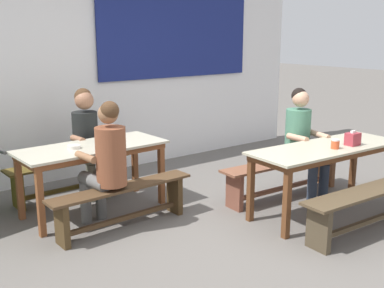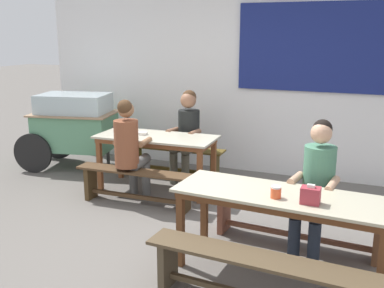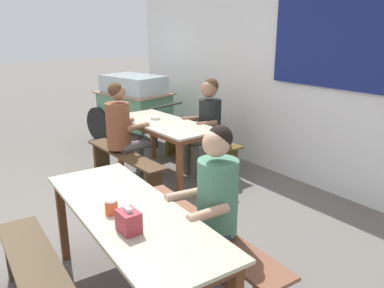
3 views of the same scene
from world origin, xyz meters
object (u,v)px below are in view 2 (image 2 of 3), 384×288
(dining_table_far, at_px, (156,142))
(bench_near_front, at_px, (258,274))
(soup_bowl, at_px, (142,133))
(dining_table_near, at_px, (281,202))
(person_center_facing, at_px, (187,130))
(person_right_near_table, at_px, (316,182))
(condiment_jar, at_px, (276,192))
(tissue_box, at_px, (310,195))
(bench_far_front, at_px, (136,182))
(bench_near_back, at_px, (296,217))
(bench_far_back, at_px, (174,158))
(person_left_back_turned, at_px, (129,146))
(food_cart, at_px, (74,124))

(dining_table_far, height_order, bench_near_front, dining_table_far)
(dining_table_far, height_order, soup_bowl, soup_bowl)
(dining_table_near, xyz_separation_m, person_center_facing, (-1.76, 2.08, 0.07))
(person_right_near_table, height_order, condiment_jar, person_right_near_table)
(tissue_box, bearing_deg, person_right_near_table, 93.28)
(bench_far_front, height_order, bench_near_back, same)
(bench_far_back, relative_size, bench_near_back, 0.85)
(dining_table_far, relative_size, bench_near_back, 0.90)
(bench_near_front, relative_size, tissue_box, 11.33)
(dining_table_far, bearing_deg, person_center_facing, 69.39)
(dining_table_near, bearing_deg, bench_near_back, 86.78)
(dining_table_near, relative_size, tissue_box, 11.70)
(dining_table_far, bearing_deg, bench_near_front, -47.78)
(bench_far_front, height_order, tissue_box, tissue_box)
(bench_near_front, distance_m, tissue_box, 0.74)
(person_right_near_table, relative_size, tissue_box, 8.13)
(person_right_near_table, bearing_deg, bench_near_front, -102.74)
(dining_table_near, xyz_separation_m, person_right_near_table, (0.22, 0.51, 0.05))
(bench_far_front, relative_size, bench_near_back, 0.87)
(bench_far_back, xyz_separation_m, person_left_back_turned, (-0.07, -1.12, 0.43))
(food_cart, bearing_deg, bench_near_front, -35.71)
(bench_far_front, height_order, person_left_back_turned, person_left_back_turned)
(dining_table_near, relative_size, bench_near_front, 1.03)
(food_cart, height_order, soup_bowl, food_cart)
(dining_table_far, xyz_separation_m, person_right_near_table, (2.18, -1.03, 0.05))
(bench_far_back, height_order, person_right_near_table, person_right_near_table)
(bench_near_back, bearing_deg, soup_bowl, 157.06)
(bench_near_front, bearing_deg, tissue_box, 58.22)
(bench_near_front, xyz_separation_m, person_right_near_table, (0.25, 1.10, 0.41))
(food_cart, distance_m, person_right_near_table, 4.11)
(person_left_back_turned, relative_size, condiment_jar, 12.90)
(bench_far_back, bearing_deg, bench_near_back, -37.15)
(bench_far_back, height_order, person_center_facing, person_center_facing)
(bench_far_front, relative_size, person_left_back_turned, 1.19)
(person_center_facing, bearing_deg, dining_table_far, -110.61)
(person_center_facing, height_order, tissue_box, person_center_facing)
(bench_near_back, height_order, tissue_box, tissue_box)
(food_cart, bearing_deg, dining_table_far, -15.15)
(dining_table_near, bearing_deg, condiment_jar, -101.99)
(soup_bowl, bearing_deg, bench_far_front, -69.31)
(dining_table_near, bearing_deg, person_left_back_turned, 153.96)
(soup_bowl, bearing_deg, food_cart, 162.77)
(person_center_facing, bearing_deg, bench_far_back, 166.37)
(bench_near_front, xyz_separation_m, food_cart, (-3.59, 2.58, 0.39))
(dining_table_near, xyz_separation_m, soup_bowl, (-2.17, 1.53, 0.09))
(person_center_facing, bearing_deg, tissue_box, -47.65)
(bench_near_back, relative_size, soup_bowl, 13.05)
(dining_table_near, bearing_deg, food_cart, 151.32)
(person_right_near_table, relative_size, condiment_jar, 12.81)
(bench_near_back, xyz_separation_m, tissue_box, (0.22, -0.73, 0.51))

